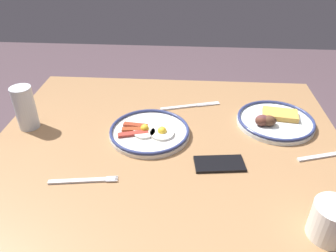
{
  "coord_description": "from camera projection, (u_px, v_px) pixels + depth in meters",
  "views": [
    {
      "loc": [
        -0.06,
        0.86,
        1.36
      ],
      "look_at": [
        0.0,
        -0.04,
        0.77
      ],
      "focal_mm": 35.15,
      "sensor_mm": 36.0,
      "label": 1
    }
  ],
  "objects": [
    {
      "name": "dining_table",
      "position": [
        168.0,
        165.0,
        1.11
      ],
      "size": [
        1.12,
        0.92,
        0.74
      ],
      "color": "#9C7149",
      "rests_on": "ground_plane"
    },
    {
      "name": "plate_near_main",
      "position": [
        275.0,
        120.0,
        1.13
      ],
      "size": [
        0.26,
        0.26,
        0.05
      ],
      "color": "white",
      "rests_on": "dining_table"
    },
    {
      "name": "plate_center_pancakes",
      "position": [
        150.0,
        132.0,
        1.08
      ],
      "size": [
        0.26,
        0.26,
        0.04
      ],
      "color": "silver",
      "rests_on": "dining_table"
    },
    {
      "name": "coffee_mug",
      "position": [
        332.0,
        220.0,
        0.73
      ],
      "size": [
        0.1,
        0.11,
        0.09
      ],
      "color": "white",
      "rests_on": "dining_table"
    },
    {
      "name": "drinking_glass",
      "position": [
        26.0,
        110.0,
        1.09
      ],
      "size": [
        0.07,
        0.07,
        0.15
      ],
      "color": "silver",
      "rests_on": "dining_table"
    },
    {
      "name": "cell_phone",
      "position": [
        219.0,
        164.0,
        0.95
      ],
      "size": [
        0.15,
        0.09,
        0.01
      ],
      "primitive_type": "cube",
      "rotation": [
        0.0,
        0.0,
        0.12
      ],
      "color": "black",
      "rests_on": "dining_table"
    },
    {
      "name": "fork_near",
      "position": [
        84.0,
        181.0,
        0.9
      ],
      "size": [
        0.19,
        0.04,
        0.01
      ],
      "color": "silver",
      "rests_on": "dining_table"
    },
    {
      "name": "fork_far",
      "position": [
        325.0,
        156.0,
        0.99
      ],
      "size": [
        0.18,
        0.07,
        0.01
      ],
      "color": "silver",
      "rests_on": "dining_table"
    },
    {
      "name": "butter_knife",
      "position": [
        190.0,
        106.0,
        1.24
      ],
      "size": [
        0.22,
        0.08,
        0.01
      ],
      "color": "silver",
      "rests_on": "dining_table"
    }
  ]
}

